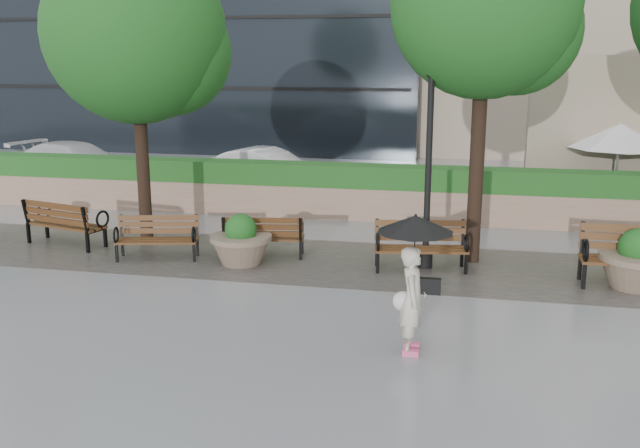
% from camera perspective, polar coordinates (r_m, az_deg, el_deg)
% --- Properties ---
extents(ground, '(100.00, 100.00, 0.00)m').
position_cam_1_polar(ground, '(11.47, -3.86, -7.14)').
color(ground, gray).
rests_on(ground, ground).
extents(cobble_strip, '(28.00, 3.20, 0.01)m').
position_cam_1_polar(cobble_strip, '(14.23, -0.62, -2.97)').
color(cobble_strip, '#383330').
rests_on(cobble_strip, ground).
extents(hedge_wall, '(24.00, 0.80, 1.35)m').
position_cam_1_polar(hedge_wall, '(17.89, 2.12, 2.62)').
color(hedge_wall, tan).
rests_on(hedge_wall, ground).
extents(asphalt_street, '(40.00, 7.00, 0.00)m').
position_cam_1_polar(asphalt_street, '(21.90, 3.88, 2.84)').
color(asphalt_street, black).
rests_on(asphalt_street, ground).
extents(bench_0, '(1.94, 1.18, 0.98)m').
position_cam_1_polar(bench_0, '(16.25, -19.66, -0.63)').
color(bench_0, brown).
rests_on(bench_0, ground).
extents(bench_1, '(1.70, 0.98, 0.86)m').
position_cam_1_polar(bench_1, '(14.65, -12.85, -1.80)').
color(bench_1, brown).
rests_on(bench_1, ground).
extents(bench_2, '(1.69, 0.89, 0.87)m').
position_cam_1_polar(bench_2, '(14.50, -4.52, -1.65)').
color(bench_2, brown).
rests_on(bench_2, ground).
extents(bench_3, '(1.82, 0.97, 0.93)m').
position_cam_1_polar(bench_3, '(13.70, 8.05, -2.57)').
color(bench_3, brown).
rests_on(bench_3, ground).
extents(bench_4, '(2.02, 0.82, 1.07)m').
position_cam_1_polar(bench_4, '(13.73, 24.17, -3.43)').
color(bench_4, brown).
rests_on(bench_4, ground).
extents(planter_left, '(1.20, 1.20, 1.01)m').
position_cam_1_polar(planter_left, '(14.01, -6.33, -1.66)').
color(planter_left, '#7F6B56').
rests_on(planter_left, ground).
extents(planter_right, '(1.28, 1.28, 1.07)m').
position_cam_1_polar(planter_right, '(13.67, 23.95, -3.03)').
color(planter_right, '#7F6B56').
rests_on(planter_right, ground).
extents(lamppost, '(0.28, 0.28, 3.83)m').
position_cam_1_polar(lamppost, '(13.57, 8.63, 3.34)').
color(lamppost, black).
rests_on(lamppost, ground).
extents(tree_0, '(3.85, 3.82, 6.38)m').
position_cam_1_polar(tree_0, '(15.90, -13.92, 14.24)').
color(tree_0, black).
rests_on(tree_0, ground).
extents(tree_1, '(3.56, 3.49, 6.67)m').
position_cam_1_polar(tree_1, '(14.05, 13.67, 16.22)').
color(tree_1, black).
rests_on(tree_1, ground).
extents(patio_umb_white, '(2.50, 2.50, 2.30)m').
position_cam_1_polar(patio_umb_white, '(19.67, 22.85, 6.47)').
color(patio_umb_white, black).
rests_on(patio_umb_white, ground).
extents(car_left, '(4.84, 2.88, 1.32)m').
position_cam_1_polar(car_left, '(23.80, -18.90, 4.60)').
color(car_left, silver).
rests_on(car_left, ground).
extents(car_right, '(4.04, 2.26, 1.26)m').
position_cam_1_polar(car_right, '(21.55, -4.23, 4.36)').
color(car_right, silver).
rests_on(car_right, ground).
extents(pedestrian, '(1.05, 1.05, 1.92)m').
position_cam_1_polar(pedestrian, '(9.75, 7.49, -3.71)').
color(pedestrian, beige).
rests_on(pedestrian, ground).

